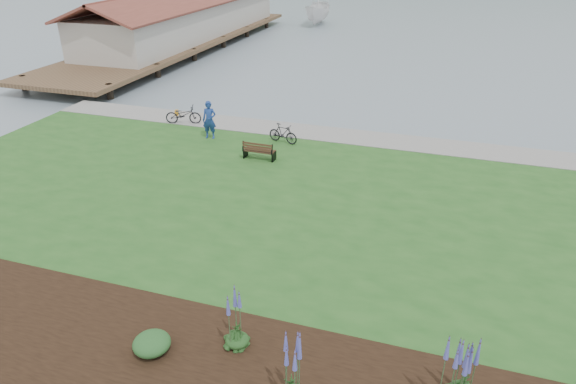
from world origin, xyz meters
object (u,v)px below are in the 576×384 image
park_bench (259,150)px  person (209,117)px  sailboat (318,25)px  bicycle_a (183,115)px

park_bench → person: 3.92m
sailboat → bicycle_a: bearing=-90.5°
park_bench → sailboat: (-8.19, 41.08, -0.85)m
park_bench → bicycle_a: size_ratio=0.76×
person → sailboat: sailboat is taller
person → bicycle_a: 2.89m
park_bench → sailboat: bearing=102.2°
bicycle_a → sailboat: bearing=-13.3°
park_bench → sailboat: size_ratio=0.05×
person → bicycle_a: bearing=136.6°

